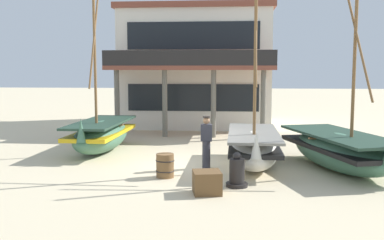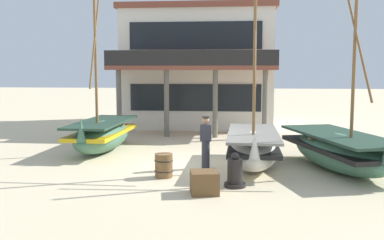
{
  "view_description": "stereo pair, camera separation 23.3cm",
  "coord_description": "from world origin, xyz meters",
  "px_view_note": "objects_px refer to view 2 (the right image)",
  "views": [
    {
      "loc": [
        1.37,
        -14.56,
        3.17
      ],
      "look_at": [
        0.0,
        1.0,
        1.4
      ],
      "focal_mm": 42.28,
      "sensor_mm": 36.0,
      "label": 1
    },
    {
      "loc": [
        1.6,
        -14.54,
        3.17
      ],
      "look_at": [
        0.0,
        1.0,
        1.4
      ],
      "focal_mm": 42.28,
      "sensor_mm": 36.0,
      "label": 2
    }
  ],
  "objects_px": {
    "fishing_boat_centre_large": "(340,150)",
    "capstan_winch": "(235,173)",
    "cargo_crate": "(204,182)",
    "harbor_building_main": "(200,67)",
    "fisherman_by_hull": "(206,142)",
    "fishing_boat_near_left": "(102,134)",
    "fishing_boat_far_right": "(253,147)",
    "wooden_barrel": "(164,165)"
  },
  "relations": [
    {
      "from": "cargo_crate",
      "to": "harbor_building_main",
      "type": "relative_size",
      "value": 0.08
    },
    {
      "from": "fishing_boat_near_left",
      "to": "fishing_boat_centre_large",
      "type": "distance_m",
      "value": 8.78
    },
    {
      "from": "fishing_boat_far_right",
      "to": "fisherman_by_hull",
      "type": "relative_size",
      "value": 3.63
    },
    {
      "from": "fisherman_by_hull",
      "to": "cargo_crate",
      "type": "height_order",
      "value": "fisherman_by_hull"
    },
    {
      "from": "fishing_boat_near_left",
      "to": "fisherman_by_hull",
      "type": "relative_size",
      "value": 3.76
    },
    {
      "from": "fishing_boat_centre_large",
      "to": "harbor_building_main",
      "type": "bearing_deg",
      "value": 114.63
    },
    {
      "from": "fishing_boat_centre_large",
      "to": "harbor_building_main",
      "type": "relative_size",
      "value": 0.7
    },
    {
      "from": "fishing_boat_near_left",
      "to": "fishing_boat_centre_large",
      "type": "bearing_deg",
      "value": -16.66
    },
    {
      "from": "fishing_boat_near_left",
      "to": "fisherman_by_hull",
      "type": "xyz_separation_m",
      "value": [
        4.2,
        -2.63,
        0.18
      ]
    },
    {
      "from": "fishing_boat_far_right",
      "to": "harbor_building_main",
      "type": "relative_size",
      "value": 0.67
    },
    {
      "from": "fishing_boat_far_right",
      "to": "cargo_crate",
      "type": "distance_m",
      "value": 3.7
    },
    {
      "from": "fishing_boat_centre_large",
      "to": "fishing_boat_near_left",
      "type": "bearing_deg",
      "value": 163.34
    },
    {
      "from": "fisherman_by_hull",
      "to": "wooden_barrel",
      "type": "height_order",
      "value": "fisherman_by_hull"
    },
    {
      "from": "fishing_boat_near_left",
      "to": "harbor_building_main",
      "type": "xyz_separation_m",
      "value": [
        3.03,
        9.22,
        2.62
      ]
    },
    {
      "from": "fishing_boat_far_right",
      "to": "fishing_boat_centre_large",
      "type": "bearing_deg",
      "value": -7.44
    },
    {
      "from": "cargo_crate",
      "to": "harbor_building_main",
      "type": "distance_m",
      "value": 15.19
    },
    {
      "from": "fishing_boat_centre_large",
      "to": "cargo_crate",
      "type": "distance_m",
      "value": 5.08
    },
    {
      "from": "capstan_winch",
      "to": "wooden_barrel",
      "type": "distance_m",
      "value": 2.26
    },
    {
      "from": "fisherman_by_hull",
      "to": "fishing_boat_far_right",
      "type": "bearing_deg",
      "value": 16.99
    },
    {
      "from": "fishing_boat_centre_large",
      "to": "fishing_boat_far_right",
      "type": "height_order",
      "value": "fishing_boat_centre_large"
    },
    {
      "from": "fisherman_by_hull",
      "to": "capstan_winch",
      "type": "relative_size",
      "value": 1.77
    },
    {
      "from": "fishing_boat_near_left",
      "to": "fishing_boat_centre_large",
      "type": "height_order",
      "value": "fishing_boat_centre_large"
    },
    {
      "from": "fishing_boat_centre_large",
      "to": "cargo_crate",
      "type": "xyz_separation_m",
      "value": [
        -4.02,
        -3.09,
        -0.35
      ]
    },
    {
      "from": "fishing_boat_near_left",
      "to": "cargo_crate",
      "type": "height_order",
      "value": "fishing_boat_near_left"
    },
    {
      "from": "fishing_boat_far_right",
      "to": "wooden_barrel",
      "type": "height_order",
      "value": "fishing_boat_far_right"
    },
    {
      "from": "fishing_boat_centre_large",
      "to": "capstan_winch",
      "type": "relative_size",
      "value": 6.7
    },
    {
      "from": "fishing_boat_centre_large",
      "to": "fisherman_by_hull",
      "type": "height_order",
      "value": "fishing_boat_centre_large"
    },
    {
      "from": "fisherman_by_hull",
      "to": "fishing_boat_near_left",
      "type": "bearing_deg",
      "value": 147.99
    },
    {
      "from": "fisherman_by_hull",
      "to": "harbor_building_main",
      "type": "height_order",
      "value": "harbor_building_main"
    },
    {
      "from": "fishing_boat_centre_large",
      "to": "fisherman_by_hull",
      "type": "distance_m",
      "value": 4.21
    },
    {
      "from": "capstan_winch",
      "to": "wooden_barrel",
      "type": "relative_size",
      "value": 1.36
    },
    {
      "from": "capstan_winch",
      "to": "wooden_barrel",
      "type": "bearing_deg",
      "value": 157.38
    },
    {
      "from": "fishing_boat_centre_large",
      "to": "fisherman_by_hull",
      "type": "xyz_separation_m",
      "value": [
        -4.21,
        -0.11,
        0.19
      ]
    },
    {
      "from": "fishing_boat_near_left",
      "to": "capstan_winch",
      "type": "relative_size",
      "value": 6.66
    },
    {
      "from": "fishing_boat_centre_large",
      "to": "fishing_boat_far_right",
      "type": "bearing_deg",
      "value": 172.56
    },
    {
      "from": "fisherman_by_hull",
      "to": "harbor_building_main",
      "type": "bearing_deg",
      "value": 95.68
    },
    {
      "from": "capstan_winch",
      "to": "cargo_crate",
      "type": "bearing_deg",
      "value": -135.21
    },
    {
      "from": "fisherman_by_hull",
      "to": "harbor_building_main",
      "type": "distance_m",
      "value": 12.16
    },
    {
      "from": "fisherman_by_hull",
      "to": "harbor_building_main",
      "type": "xyz_separation_m",
      "value": [
        -1.18,
        11.85,
        2.45
      ]
    },
    {
      "from": "cargo_crate",
      "to": "fisherman_by_hull",
      "type": "bearing_deg",
      "value": 93.57
    },
    {
      "from": "fishing_boat_near_left",
      "to": "capstan_winch",
      "type": "bearing_deg",
      "value": -43.2
    },
    {
      "from": "fishing_boat_near_left",
      "to": "capstan_winch",
      "type": "xyz_separation_m",
      "value": [
        5.16,
        -4.84,
        -0.28
      ]
    }
  ]
}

